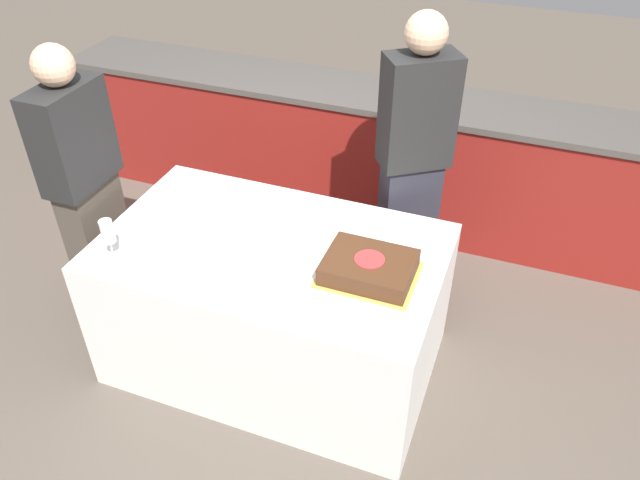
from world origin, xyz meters
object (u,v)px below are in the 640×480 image
cake (369,267)px  person_seated_left (87,193)px  person_cutting_cake (412,169)px  plate_stack (163,207)px  wine_glass (108,233)px

cake → person_seated_left: size_ratio=0.27×
person_cutting_cake → person_seated_left: person_cutting_cake is taller
person_cutting_cake → person_seated_left: bearing=-9.9°
cake → plate_stack: (-1.12, 0.09, 0.00)m
wine_glass → person_cutting_cake: (1.15, 1.05, -0.01)m
cake → person_seated_left: person_seated_left is taller
person_seated_left → cake: bearing=-91.6°
wine_glass → person_seated_left: bearing=139.2°
cake → wine_glass: (-1.15, -0.29, 0.09)m
person_seated_left → plate_stack: bearing=-84.2°
plate_stack → person_cutting_cake: 1.31m
plate_stack → wine_glass: wine_glass is taller
cake → plate_stack: 1.12m
person_cutting_cake → person_seated_left: (-1.54, -0.72, -0.07)m
person_cutting_cake → person_seated_left: 1.70m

